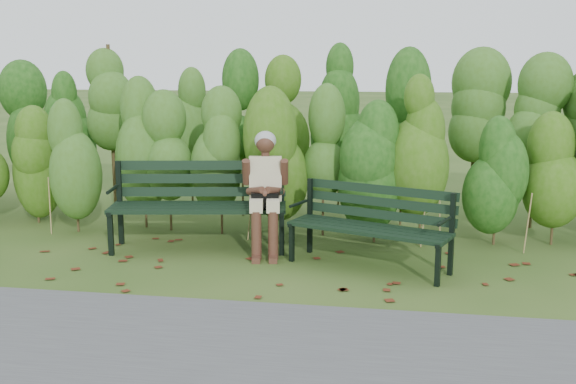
# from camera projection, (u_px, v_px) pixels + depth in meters

# --- Properties ---
(ground) EXTENTS (80.00, 80.00, 0.00)m
(ground) POSITION_uv_depth(u_px,v_px,m) (282.00, 271.00, 6.79)
(ground) COLOR #294815
(footpath) EXTENTS (60.00, 2.50, 0.01)m
(footpath) POSITION_uv_depth(u_px,v_px,m) (228.00, 367.00, 4.66)
(footpath) COLOR #474749
(footpath) RESTS_ON ground
(hedge_band) EXTENTS (11.04, 1.67, 2.42)m
(hedge_band) POSITION_uv_depth(u_px,v_px,m) (308.00, 129.00, 8.35)
(hedge_band) COLOR #47381E
(hedge_band) RESTS_ON ground
(leaf_litter) EXTENTS (5.61, 2.00, 0.01)m
(leaf_litter) POSITION_uv_depth(u_px,v_px,m) (281.00, 273.00, 6.72)
(leaf_litter) COLOR #5C2714
(leaf_litter) RESTS_ON ground
(bench_left) EXTENTS (2.02, 0.95, 0.97)m
(bench_left) POSITION_uv_depth(u_px,v_px,m) (199.00, 198.00, 7.58)
(bench_left) COLOR black
(bench_left) RESTS_ON ground
(bench_right) EXTENTS (1.74, 1.10, 0.83)m
(bench_right) POSITION_uv_depth(u_px,v_px,m) (373.00, 220.00, 6.89)
(bench_right) COLOR black
(bench_right) RESTS_ON ground
(seated_woman) EXTENTS (0.53, 0.78, 1.33)m
(seated_woman) POSITION_uv_depth(u_px,v_px,m) (265.00, 184.00, 7.35)
(seated_woman) COLOR beige
(seated_woman) RESTS_ON ground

